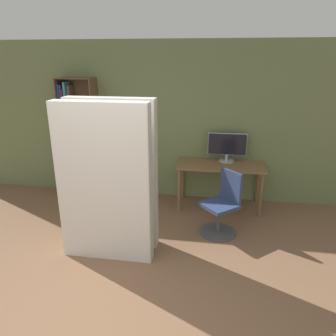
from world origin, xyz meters
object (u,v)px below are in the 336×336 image
bookshelf (77,138)px  mattress_far (114,175)px  office_chair (222,209)px  mattress_near (105,184)px  monitor (227,146)px

bookshelf → mattress_far: bearing=-52.8°
office_chair → mattress_far: (-1.41, -0.49, 0.61)m
mattress_near → bookshelf: bearing=121.9°
office_chair → bookshelf: (-2.60, 1.08, 0.67)m
monitor → bookshelf: bearing=179.8°
monitor → bookshelf: size_ratio=0.31×
monitor → mattress_far: (-1.46, -1.56, -0.03)m
office_chair → monitor: bearing=87.5°
monitor → mattress_near: 2.40m
mattress_far → monitor: bearing=47.0°
office_chair → mattress_far: size_ratio=0.47×
bookshelf → mattress_near: size_ratio=1.06×
bookshelf → mattress_near: bearing=-58.1°
office_chair → bookshelf: 2.90m
office_chair → bookshelf: bearing=157.4°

